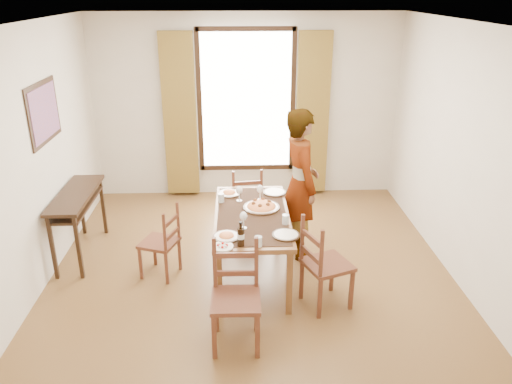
{
  "coord_description": "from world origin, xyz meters",
  "views": [
    {
      "loc": [
        -0.14,
        -4.81,
        3.02
      ],
      "look_at": [
        0.05,
        0.07,
        1.0
      ],
      "focal_mm": 35.0,
      "sensor_mm": 36.0,
      "label": 1
    }
  ],
  "objects_px": {
    "dining_table": "(252,220)",
    "man": "(301,184)",
    "pasta_platter": "(261,204)",
    "console_table": "(77,202)"
  },
  "relations": [
    {
      "from": "dining_table",
      "to": "man",
      "type": "height_order",
      "value": "man"
    },
    {
      "from": "man",
      "to": "pasta_platter",
      "type": "relative_size",
      "value": 4.46
    },
    {
      "from": "dining_table",
      "to": "pasta_platter",
      "type": "bearing_deg",
      "value": 48.56
    },
    {
      "from": "dining_table",
      "to": "man",
      "type": "relative_size",
      "value": 0.9
    },
    {
      "from": "console_table",
      "to": "dining_table",
      "type": "bearing_deg",
      "value": -15.09
    },
    {
      "from": "pasta_platter",
      "to": "dining_table",
      "type": "bearing_deg",
      "value": -131.44
    },
    {
      "from": "pasta_platter",
      "to": "console_table",
      "type": "bearing_deg",
      "value": 168.77
    },
    {
      "from": "console_table",
      "to": "man",
      "type": "xyz_separation_m",
      "value": [
        2.62,
        -0.06,
        0.21
      ]
    },
    {
      "from": "man",
      "to": "pasta_platter",
      "type": "height_order",
      "value": "man"
    },
    {
      "from": "console_table",
      "to": "dining_table",
      "type": "xyz_separation_m",
      "value": [
        2.03,
        -0.55,
        -0.0
      ]
    }
  ]
}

